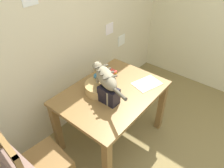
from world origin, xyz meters
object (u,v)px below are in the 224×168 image
object	(u,v)px
dining_table	(112,98)
wicker_basket	(100,87)
cat	(105,77)
saucer_bowl	(98,82)
coffee_mug	(98,78)
toaster	(109,95)
magazine	(147,84)
wooden_chair_near	(37,166)
book_stack	(109,73)

from	to	relation	value
dining_table	wicker_basket	world-z (taller)	wicker_basket
cat	saucer_bowl	world-z (taller)	cat
coffee_mug	toaster	size ratio (longest dim) A/B	0.65
saucer_bowl	toaster	xyz separation A→B (m)	(-0.15, -0.29, 0.07)
cat	coffee_mug	xyz separation A→B (m)	(0.10, 0.19, -0.15)
toaster	coffee_mug	bearing A→B (deg)	61.00
cat	magazine	xyz separation A→B (m)	(0.44, -0.23, -0.22)
toaster	wooden_chair_near	size ratio (longest dim) A/B	0.21
dining_table	book_stack	distance (m)	0.35
magazine	wooden_chair_near	size ratio (longest dim) A/B	0.31
coffee_mug	wicker_basket	size ratio (longest dim) A/B	0.41
coffee_mug	book_stack	size ratio (longest dim) A/B	0.76
cat	toaster	bearing A→B (deg)	-96.87
wicker_basket	wooden_chair_near	xyz separation A→B (m)	(-0.88, -0.03, -0.33)
wicker_basket	toaster	size ratio (longest dim) A/B	1.60
cat	dining_table	bearing A→B (deg)	14.62
coffee_mug	book_stack	distance (m)	0.22
wicker_basket	coffee_mug	bearing A→B (deg)	50.45
saucer_bowl	magazine	size ratio (longest dim) A/B	0.59
cat	coffee_mug	size ratio (longest dim) A/B	4.93
wooden_chair_near	book_stack	bearing A→B (deg)	102.95
wooden_chair_near	saucer_bowl	bearing A→B (deg)	103.32
magazine	toaster	world-z (taller)	toaster
dining_table	saucer_bowl	xyz separation A→B (m)	(0.01, 0.21, 0.11)
magazine	book_stack	bearing A→B (deg)	122.38
magazine	toaster	distance (m)	0.52
cat	book_stack	distance (m)	0.43
saucer_bowl	magazine	xyz separation A→B (m)	(0.34, -0.42, -0.02)
coffee_mug	wicker_basket	distance (m)	0.14
book_stack	wooden_chair_near	xyz separation A→B (m)	(-1.18, -0.16, -0.30)
book_stack	wicker_basket	world-z (taller)	wicker_basket
dining_table	cat	distance (m)	0.33
book_stack	toaster	distance (m)	0.49
cat	wooden_chair_near	size ratio (longest dim) A/B	0.68
coffee_mug	magazine	size ratio (longest dim) A/B	0.44
magazine	wicker_basket	world-z (taller)	wicker_basket
saucer_bowl	toaster	bearing A→B (deg)	-118.51
magazine	wicker_basket	bearing A→B (deg)	160.08
wicker_basket	book_stack	bearing A→B (deg)	22.86
magazine	cat	bearing A→B (deg)	169.05
dining_table	cat	bearing A→B (deg)	168.45
dining_table	book_stack	world-z (taller)	book_stack
book_stack	wicker_basket	bearing A→B (deg)	-157.14
saucer_bowl	cat	bearing A→B (deg)	-116.17
book_stack	wooden_chair_near	distance (m)	1.23
wooden_chair_near	toaster	bearing A→B (deg)	84.84
dining_table	cat	size ratio (longest dim) A/B	1.79
saucer_bowl	book_stack	size ratio (longest dim) A/B	1.03
magazine	coffee_mug	bearing A→B (deg)	145.67
coffee_mug	magazine	bearing A→B (deg)	-51.43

